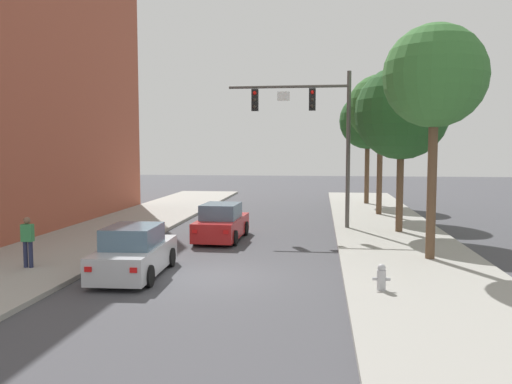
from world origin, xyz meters
The scene contains 12 objects.
ground_plane centered at (0.00, 0.00, 0.00)m, with size 120.00×120.00×0.00m, color #424247.
sidewalk_left centered at (-6.50, 0.00, 0.07)m, with size 5.00×60.00×0.15m, color #99968E.
sidewalk_right centered at (6.50, 0.00, 0.07)m, with size 5.00×60.00×0.15m, color #99968E.
traffic_signal_mast centered at (2.97, 9.73, 5.31)m, with size 5.89×0.38×7.50m.
car_lead_red centered at (-0.97, 6.40, 0.72)m, with size 1.94×4.29×1.60m.
car_following_silver centered at (-2.46, -0.31, 0.72)m, with size 1.96×4.30×1.60m.
pedestrian_sidewalk_left_walker centered at (-6.05, -0.23, 1.06)m, with size 0.36×0.22×1.64m.
fire_hydrant centered at (4.96, -1.60, 0.51)m, with size 0.48×0.24×0.72m.
street_tree_nearest centered at (7.12, 2.80, 6.40)m, with size 3.51×3.51×8.05m.
street_tree_second centered at (6.92, 8.79, 5.58)m, with size 4.25×4.25×7.57m.
street_tree_third centered at (6.70, 15.23, 6.27)m, with size 3.85×3.85×8.08m.
street_tree_farthest centered at (6.49, 21.23, 5.85)m, with size 3.90×3.90×7.68m.
Camera 1 is at (3.29, -15.87, 3.99)m, focal length 36.81 mm.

